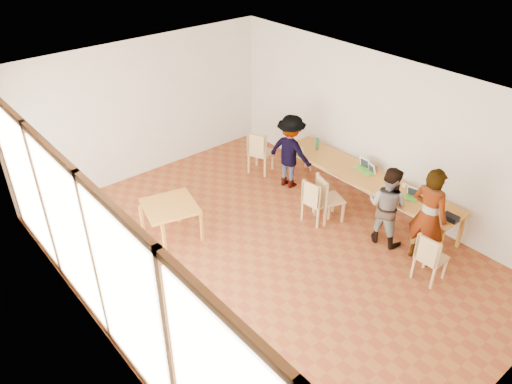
% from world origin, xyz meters
% --- Properties ---
extents(ground, '(8.00, 8.00, 0.00)m').
position_xyz_m(ground, '(0.00, 0.00, 0.00)').
color(ground, brown).
rests_on(ground, ground).
extents(wall_back, '(6.00, 0.10, 3.00)m').
position_xyz_m(wall_back, '(0.00, 4.00, 1.50)').
color(wall_back, beige).
rests_on(wall_back, ground).
extents(wall_front, '(6.00, 0.10, 3.00)m').
position_xyz_m(wall_front, '(0.00, -4.00, 1.50)').
color(wall_front, beige).
rests_on(wall_front, ground).
extents(wall_right, '(0.10, 8.00, 3.00)m').
position_xyz_m(wall_right, '(3.00, 0.00, 1.50)').
color(wall_right, beige).
rests_on(wall_right, ground).
extents(window_wall, '(0.10, 8.00, 3.00)m').
position_xyz_m(window_wall, '(-2.96, 0.00, 1.50)').
color(window_wall, white).
rests_on(window_wall, ground).
extents(ceiling, '(6.00, 8.00, 0.04)m').
position_xyz_m(ceiling, '(0.00, 0.00, 3.02)').
color(ceiling, white).
rests_on(ceiling, wall_back).
extents(communal_table, '(0.80, 4.00, 0.75)m').
position_xyz_m(communal_table, '(2.50, -0.13, 0.70)').
color(communal_table, '#C9832C').
rests_on(communal_table, ground).
extents(side_table, '(0.90, 0.90, 0.75)m').
position_xyz_m(side_table, '(-1.00, 1.45, 0.67)').
color(side_table, '#C9832C').
rests_on(side_table, ground).
extents(chair_near, '(0.44, 0.44, 0.49)m').
position_xyz_m(chair_near, '(1.59, -2.21, 0.56)').
color(chair_near, tan).
rests_on(chair_near, ground).
extents(chair_mid, '(0.58, 0.58, 0.52)m').
position_xyz_m(chair_mid, '(1.59, 0.07, 0.59)').
color(chair_mid, tan).
rests_on(chair_mid, ground).
extents(chair_far, '(0.48, 0.48, 0.49)m').
position_xyz_m(chair_far, '(1.36, 0.16, 0.57)').
color(chair_far, tan).
rests_on(chair_far, ground).
extents(chair_empty, '(0.62, 0.62, 0.54)m').
position_xyz_m(chair_empty, '(1.80, 2.30, 0.62)').
color(chair_empty, tan).
rests_on(chair_empty, ground).
extents(chair_spare, '(0.63, 0.63, 0.51)m').
position_xyz_m(chair_spare, '(-2.12, 0.23, 0.59)').
color(chair_spare, tan).
rests_on(chair_spare, ground).
extents(person_near, '(0.45, 0.67, 1.82)m').
position_xyz_m(person_near, '(2.01, -1.83, 0.91)').
color(person_near, gray).
rests_on(person_near, ground).
extents(person_mid, '(0.70, 0.83, 1.52)m').
position_xyz_m(person_mid, '(1.95, -1.06, 0.76)').
color(person_mid, gray).
rests_on(person_mid, ground).
extents(person_far, '(0.82, 1.16, 1.63)m').
position_xyz_m(person_far, '(1.98, 1.48, 0.81)').
color(person_far, gray).
rests_on(person_far, ground).
extents(laptop_near, '(0.26, 0.28, 0.21)m').
position_xyz_m(laptop_near, '(2.51, -1.17, 0.81)').
color(laptop_near, '#5EBF37').
rests_on(laptop_near, communal_table).
extents(laptop_mid, '(0.26, 0.27, 0.19)m').
position_xyz_m(laptop_mid, '(2.64, -0.10, 0.80)').
color(laptop_mid, '#5EBF37').
rests_on(laptop_mid, communal_table).
extents(laptop_far, '(0.24, 0.28, 0.23)m').
position_xyz_m(laptop_far, '(2.67, 0.10, 0.81)').
color(laptop_far, '#5EBF37').
rests_on(laptop_far, communal_table).
extents(yellow_mug, '(0.14, 0.14, 0.09)m').
position_xyz_m(yellow_mug, '(2.78, -0.12, 0.80)').
color(yellow_mug, '#C4811E').
rests_on(yellow_mug, communal_table).
extents(green_bottle, '(0.07, 0.07, 0.28)m').
position_xyz_m(green_bottle, '(2.57, 1.27, 0.89)').
color(green_bottle, '#1B6438').
rests_on(green_bottle, communal_table).
extents(clear_glass, '(0.07, 0.07, 0.09)m').
position_xyz_m(clear_glass, '(2.26, 1.42, 0.80)').
color(clear_glass, silver).
rests_on(clear_glass, communal_table).
extents(condiment_cup, '(0.08, 0.08, 0.06)m').
position_xyz_m(condiment_cup, '(2.73, -0.86, 0.78)').
color(condiment_cup, white).
rests_on(condiment_cup, communal_table).
extents(pink_phone, '(0.05, 0.10, 0.01)m').
position_xyz_m(pink_phone, '(2.61, -1.35, 0.76)').
color(pink_phone, '#D23866').
rests_on(pink_phone, communal_table).
extents(black_pouch, '(0.16, 0.26, 0.09)m').
position_xyz_m(black_pouch, '(2.43, -2.02, 0.80)').
color(black_pouch, black).
rests_on(black_pouch, communal_table).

